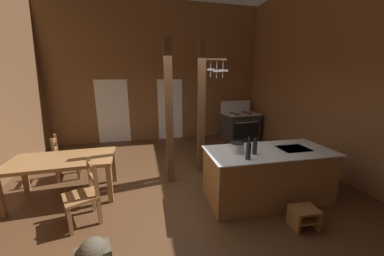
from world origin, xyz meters
TOP-DOWN VIEW (x-y plane):
  - ground_plane at (0.00, 0.00)m, footprint 7.63×8.15m
  - wall_back at (0.00, 3.74)m, footprint 7.63×0.14m
  - wall_right at (3.48, 0.00)m, footprint 0.14×8.15m
  - glazed_door_back_left at (-1.54, 3.67)m, footprint 1.00×0.01m
  - glazed_panel_back_right at (0.34, 3.67)m, footprint 0.84×0.01m
  - kitchen_island at (1.48, -0.50)m, footprint 2.18×1.02m
  - stove_range at (2.64, 2.92)m, footprint 1.22×0.92m
  - support_post_with_pot_rack at (0.68, 0.82)m, footprint 0.64×0.22m
  - support_post_center at (-0.10, 0.52)m, footprint 0.14×0.14m
  - step_stool at (1.59, -1.30)m, footprint 0.38×0.31m
  - dining_table at (-2.01, 0.37)m, footprint 1.72×0.95m
  - ladderback_chair_near_window at (-2.27, 1.19)m, footprint 0.52×0.52m
  - ladderback_chair_by_post at (-1.50, -0.43)m, footprint 0.58×0.58m
  - stockpot_on_counter at (0.89, -0.46)m, footprint 0.30×0.23m
  - mixing_bowl_on_counter at (0.99, -0.23)m, footprint 0.20×0.20m
  - bottle_tall_on_counter at (0.92, -0.78)m, footprint 0.08×0.08m
  - bottle_short_on_counter at (1.14, -0.60)m, footprint 0.07×0.07m

SIDE VIEW (x-z plane):
  - ground_plane at x=0.00m, z-range -0.10..0.00m
  - step_stool at x=1.59m, z-range 0.03..0.33m
  - ladderback_chair_near_window at x=-2.27m, z-range -0.02..0.93m
  - ladderback_chair_by_post at x=-1.50m, z-range -0.02..0.93m
  - kitchen_island at x=1.48m, z-range 0.00..0.91m
  - stove_range at x=2.64m, z-range -0.18..1.14m
  - dining_table at x=-2.01m, z-range 0.28..1.02m
  - mixing_bowl_on_counter at x=0.99m, z-range 0.91..0.98m
  - stockpot_on_counter at x=0.89m, z-range 0.91..1.07m
  - bottle_short_on_counter at x=1.14m, z-range 0.88..1.15m
  - glazed_door_back_left at x=-1.54m, z-range 0.00..2.05m
  - glazed_panel_back_right at x=0.34m, z-range 0.00..2.05m
  - bottle_tall_on_counter at x=0.92m, z-range 0.87..1.22m
  - support_post_center at x=-0.10m, z-range 0.00..2.82m
  - support_post_with_pot_rack at x=0.68m, z-range 0.11..2.93m
  - wall_back at x=0.00m, z-range 0.00..4.47m
  - wall_right at x=3.48m, z-range 0.00..4.47m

